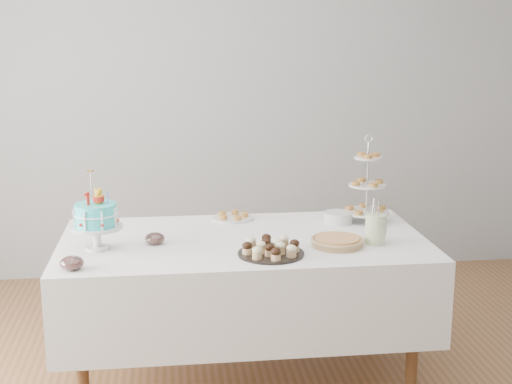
{
  "coord_description": "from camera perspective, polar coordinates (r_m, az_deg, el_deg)",
  "views": [
    {
      "loc": [
        -0.38,
        -3.29,
        1.86
      ],
      "look_at": [
        0.07,
        0.3,
        1.02
      ],
      "focal_mm": 50.0,
      "sensor_mm": 36.0,
      "label": 1
    }
  ],
  "objects": [
    {
      "name": "jam_bowl_a",
      "position": [
        3.39,
        -14.52,
        -5.54
      ],
      "size": [
        0.11,
        0.11,
        0.07
      ],
      "color": "silver",
      "rests_on": "table"
    },
    {
      "name": "jam_bowl_b",
      "position": [
        3.7,
        -8.1,
        -3.71
      ],
      "size": [
        0.1,
        0.1,
        0.06
      ],
      "color": "silver",
      "rests_on": "table"
    },
    {
      "name": "birthday_cake",
      "position": [
        3.65,
        -12.64,
        -2.85
      ],
      "size": [
        0.26,
        0.26,
        0.4
      ],
      "rotation": [
        0.0,
        0.0,
        0.38
      ],
      "color": "silver",
      "rests_on": "table"
    },
    {
      "name": "pastry_plate",
      "position": [
        4.14,
        -1.88,
        -1.97
      ],
      "size": [
        0.24,
        0.24,
        0.04
      ],
      "color": "silver",
      "rests_on": "table"
    },
    {
      "name": "table",
      "position": [
        3.84,
        -0.99,
        -7.01
      ],
      "size": [
        1.92,
        1.02,
        0.77
      ],
      "color": "silver",
      "rests_on": "floor"
    },
    {
      "name": "plate_stack",
      "position": [
        4.08,
        6.59,
        -2.05
      ],
      "size": [
        0.16,
        0.16,
        0.06
      ],
      "color": "silver",
      "rests_on": "table"
    },
    {
      "name": "pie",
      "position": [
        3.66,
        6.51,
        -3.93
      ],
      "size": [
        0.27,
        0.27,
        0.04
      ],
      "color": "tan",
      "rests_on": "table"
    },
    {
      "name": "walls",
      "position": [
        3.35,
        -0.5,
        4.31
      ],
      "size": [
        5.04,
        4.04,
        2.7
      ],
      "color": "gray",
      "rests_on": "floor"
    },
    {
      "name": "utensil_pitcher",
      "position": [
        3.71,
        9.54,
        -2.85
      ],
      "size": [
        0.11,
        0.1,
        0.24
      ],
      "rotation": [
        0.0,
        0.0,
        -0.06
      ],
      "color": "white",
      "rests_on": "table"
    },
    {
      "name": "tiered_stand",
      "position": [
        4.1,
        8.89,
        0.52
      ],
      "size": [
        0.26,
        0.26,
        0.5
      ],
      "color": "silver",
      "rests_on": "table"
    },
    {
      "name": "cupcake_tray",
      "position": [
        3.5,
        1.2,
        -4.46
      ],
      "size": [
        0.33,
        0.33,
        0.07
      ],
      "color": "black",
      "rests_on": "table"
    }
  ]
}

